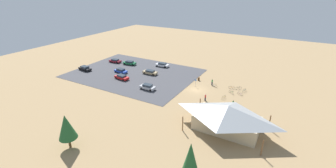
% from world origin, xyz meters
% --- Properties ---
extents(ground, '(160.00, 160.00, 0.00)m').
position_xyz_m(ground, '(0.00, 0.00, 0.00)').
color(ground, '#9E7F56').
rests_on(ground, ground).
extents(parking_lot_asphalt, '(38.27, 28.92, 0.05)m').
position_xyz_m(parking_lot_asphalt, '(22.10, -1.83, 0.03)').
color(parking_lot_asphalt, '#424247').
rests_on(parking_lot_asphalt, ground).
extents(bike_pavilion, '(14.89, 9.16, 5.30)m').
position_xyz_m(bike_pavilion, '(-12.37, 14.41, 3.04)').
color(bike_pavilion, '#C6B28E').
rests_on(bike_pavilion, ground).
extents(trash_bin, '(0.60, 0.60, 0.90)m').
position_xyz_m(trash_bin, '(1.99, -6.50, 0.45)').
color(trash_bin, brown).
rests_on(trash_bin, ground).
extents(lot_sign, '(0.56, 0.08, 2.20)m').
position_xyz_m(lot_sign, '(1.08, -1.93, 1.41)').
color(lot_sign, '#99999E').
rests_on(lot_sign, ground).
extents(pine_midwest, '(2.66, 2.66, 8.10)m').
position_xyz_m(pine_midwest, '(-12.28, 31.26, 5.33)').
color(pine_midwest, brown).
rests_on(pine_midwest, ground).
extents(pine_west, '(3.09, 3.09, 6.44)m').
position_xyz_m(pine_west, '(9.63, 32.91, 4.19)').
color(pine_west, brown).
rests_on(pine_west, ground).
extents(bicycle_green_by_bin, '(1.54, 0.79, 0.86)m').
position_xyz_m(bicycle_green_by_bin, '(-8.87, -2.37, 0.37)').
color(bicycle_green_by_bin, black).
rests_on(bicycle_green_by_bin, ground).
extents(bicycle_red_trailside, '(0.48, 1.60, 0.79)m').
position_xyz_m(bicycle_red_trailside, '(-12.53, 4.89, 0.34)').
color(bicycle_red_trailside, black).
rests_on(bicycle_red_trailside, ground).
extents(bicycle_teal_lone_east, '(0.72, 1.60, 0.83)m').
position_xyz_m(bicycle_teal_lone_east, '(-11.56, -5.05, 0.38)').
color(bicycle_teal_lone_east, black).
rests_on(bicycle_teal_lone_east, ground).
extents(bicycle_black_mid_cluster, '(1.21, 1.27, 0.87)m').
position_xyz_m(bicycle_black_mid_cluster, '(-9.84, -5.83, 0.39)').
color(bicycle_black_mid_cluster, black).
rests_on(bicycle_black_mid_cluster, ground).
extents(bicycle_blue_yard_front, '(1.21, 1.33, 0.81)m').
position_xyz_m(bicycle_blue_yard_front, '(-8.28, 6.42, 0.37)').
color(bicycle_blue_yard_front, black).
rests_on(bicycle_blue_yard_front, ground).
extents(bicycle_orange_near_porch, '(1.64, 0.51, 0.84)m').
position_xyz_m(bicycle_orange_near_porch, '(-8.16, -5.30, 0.37)').
color(bicycle_orange_near_porch, black).
rests_on(bicycle_orange_near_porch, ground).
extents(bicycle_white_back_row, '(1.76, 0.62, 0.88)m').
position_xyz_m(bicycle_white_back_row, '(-3.63, -4.18, 0.39)').
color(bicycle_white_back_row, black).
rests_on(bicycle_white_back_row, ground).
extents(bicycle_yellow_yard_left, '(0.60, 1.71, 0.81)m').
position_xyz_m(bicycle_yellow_yard_left, '(-7.99, 1.45, 0.36)').
color(bicycle_yellow_yard_left, black).
rests_on(bicycle_yellow_yard_left, ground).
extents(bicycle_purple_edge_south, '(1.56, 0.79, 0.80)m').
position_xyz_m(bicycle_purple_edge_south, '(-11.08, -2.54, 0.35)').
color(bicycle_purple_edge_south, black).
rests_on(bicycle_purple_edge_south, ground).
extents(car_white_end_stall, '(4.63, 2.16, 1.36)m').
position_xyz_m(car_white_end_stall, '(17.67, -11.74, 0.73)').
color(car_white_end_stall, white).
rests_on(car_white_end_stall, parking_lot_asphalt).
extents(car_blue_second_row, '(4.49, 2.09, 1.37)m').
position_xyz_m(car_blue_second_row, '(26.16, -0.11, 0.73)').
color(car_blue_second_row, '#1E42B2').
rests_on(car_blue_second_row, parking_lot_asphalt).
extents(car_green_far_end, '(4.78, 2.47, 1.37)m').
position_xyz_m(car_green_far_end, '(28.76, -7.92, 0.73)').
color(car_green_far_end, '#1E6B3D').
rests_on(car_green_far_end, parking_lot_asphalt).
extents(car_maroon_by_curb, '(4.49, 2.18, 1.27)m').
position_xyz_m(car_maroon_by_curb, '(34.86, -7.31, 0.69)').
color(car_maroon_by_curb, maroon).
rests_on(car_maroon_by_curb, parking_lot_asphalt).
extents(car_black_inner_stall, '(4.79, 2.29, 1.44)m').
position_xyz_m(car_black_inner_stall, '(37.84, 3.99, 0.76)').
color(car_black_inner_stall, black).
rests_on(car_black_inner_stall, parking_lot_asphalt).
extents(car_tan_aisle_side, '(4.72, 1.94, 1.34)m').
position_xyz_m(car_tan_aisle_side, '(17.26, -3.59, 0.72)').
color(car_tan_aisle_side, tan).
rests_on(car_tan_aisle_side, parking_lot_asphalt).
extents(car_silver_mid_lot, '(4.26, 1.80, 1.45)m').
position_xyz_m(car_silver_mid_lot, '(11.50, 6.27, 0.76)').
color(car_silver_mid_lot, '#BCBCC1').
rests_on(car_silver_mid_lot, parking_lot_asphalt).
extents(car_red_front_row, '(4.70, 2.34, 1.34)m').
position_xyz_m(car_red_front_row, '(22.32, 4.02, 0.72)').
color(car_red_front_row, red).
rests_on(car_red_front_row, parking_lot_asphalt).
extents(visitor_near_lot, '(0.40, 0.37, 1.70)m').
position_xyz_m(visitor_near_lot, '(-11.09, 4.57, 0.89)').
color(visitor_near_lot, '#2D3347').
rests_on(visitor_near_lot, ground).
extents(visitor_at_bikes, '(0.40, 0.38, 1.74)m').
position_xyz_m(visitor_at_bikes, '(-2.58, -5.21, 0.91)').
color(visitor_at_bikes, '#2D3347').
rests_on(visitor_at_bikes, ground).
extents(visitor_by_pavilion, '(0.36, 0.36, 1.72)m').
position_xyz_m(visitor_by_pavilion, '(-4.41, 4.78, 0.90)').
color(visitor_by_pavilion, '#2D3347').
rests_on(visitor_by_pavilion, ground).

